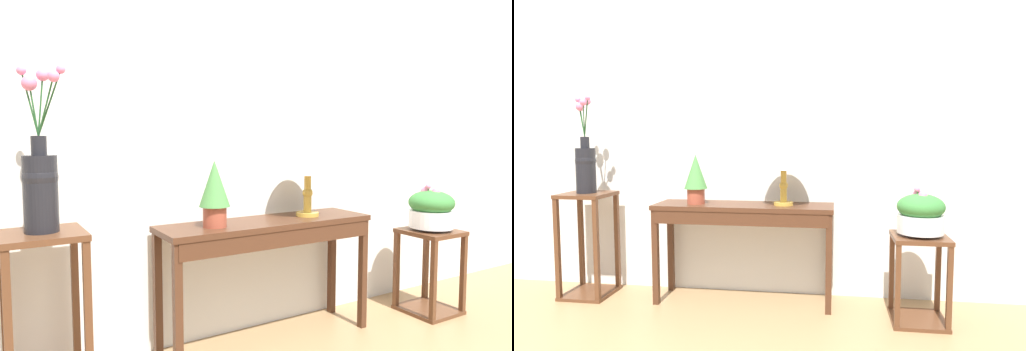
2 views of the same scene
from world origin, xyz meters
The scene contains 8 objects.
back_wall_with_art centered at (0.00, 1.56, 1.40)m, with size 9.00×0.10×2.80m.
console_table centered at (0.12, 1.25, 0.67)m, with size 1.40×0.39×0.78m.
table_lamp centered at (0.44, 1.28, 1.17)m, with size 0.39×0.39×0.53m.
potted_plant_on_console centered at (-0.26, 1.25, 1.00)m, with size 0.18×0.18×0.39m.
pedestal_stand_left centered at (-1.17, 1.23, 0.43)m, with size 0.38×0.38×0.85m.
flower_vase_tall_left centered at (-1.17, 1.23, 1.10)m, with size 0.20×0.21×0.78m.
pedestal_stand_right centered at (1.42, 1.07, 0.31)m, with size 0.38×0.38×0.62m.
planter_bowl_wide_right centered at (1.42, 1.07, 0.78)m, with size 0.32×0.32×0.34m.
Camera 1 is at (-1.41, -1.13, 1.30)m, focal length 32.37 mm.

